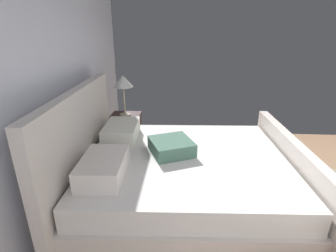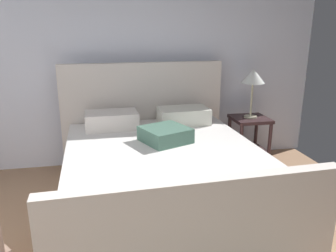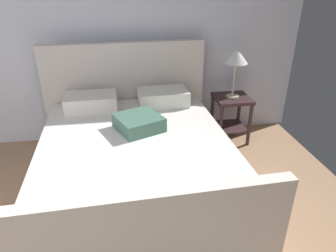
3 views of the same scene
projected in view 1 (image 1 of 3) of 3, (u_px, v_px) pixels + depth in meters
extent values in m
cube|color=#9F7858|center=(326.00, 229.00, 2.51)|extent=(4.85, 5.31, 0.02)
cube|color=silver|center=(32.00, 81.00, 2.16)|extent=(4.97, 0.12, 2.82)
cube|color=beige|center=(185.00, 190.00, 2.75)|extent=(1.88, 2.10, 0.40)
cube|color=beige|center=(82.00, 152.00, 2.62)|extent=(1.93, 0.17, 1.29)
cube|color=beige|center=(288.00, 176.00, 2.66)|extent=(1.93, 0.17, 0.79)
cube|color=silver|center=(186.00, 165.00, 2.64)|extent=(1.80, 2.03, 0.22)
cube|color=silver|center=(103.00, 167.00, 2.21)|extent=(0.57, 0.38, 0.18)
cube|color=silver|center=(122.00, 131.00, 2.96)|extent=(0.57, 0.38, 0.18)
cube|color=#426757|center=(171.00, 146.00, 2.64)|extent=(0.52, 0.52, 0.14)
cube|color=#342022|center=(125.00, 117.00, 3.86)|extent=(0.44, 0.44, 0.04)
cube|color=#342022|center=(127.00, 141.00, 4.01)|extent=(0.40, 0.40, 0.02)
cylinder|color=#342022|center=(136.00, 140.00, 3.78)|extent=(0.04, 0.04, 0.56)
cylinder|color=#342022|center=(140.00, 131.00, 4.14)|extent=(0.04, 0.04, 0.56)
cylinder|color=#342022|center=(111.00, 139.00, 3.81)|extent=(0.04, 0.04, 0.56)
cylinder|color=#342022|center=(117.00, 130.00, 4.16)|extent=(0.04, 0.04, 0.56)
cylinder|color=#B7B293|center=(125.00, 115.00, 3.85)|extent=(0.16, 0.16, 0.02)
cylinder|color=#B7B293|center=(124.00, 101.00, 3.77)|extent=(0.02, 0.02, 0.41)
cone|color=silver|center=(123.00, 81.00, 3.67)|extent=(0.28, 0.28, 0.17)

